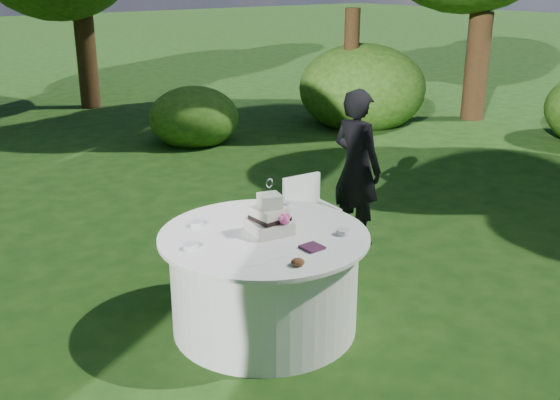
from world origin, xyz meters
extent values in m
plane|color=#13340E|center=(0.00, 0.00, 0.00)|extent=(80.00, 80.00, 0.00)
cube|color=#401B35|center=(0.10, -0.43, 0.78)|extent=(0.14, 0.14, 0.02)
ellipsoid|color=white|center=(-0.23, -0.39, 0.78)|extent=(0.48, 0.07, 0.01)
imported|color=black|center=(1.74, 0.82, 0.78)|extent=(0.42, 0.60, 1.55)
cylinder|color=white|center=(0.00, 0.00, 0.37)|extent=(1.40, 1.40, 0.74)
cylinder|color=silver|center=(0.00, 0.00, 0.76)|extent=(1.56, 1.56, 0.03)
cube|color=beige|center=(0.05, -0.01, 0.82)|extent=(0.33, 0.33, 0.09)
cube|color=white|center=(0.05, -0.01, 0.92)|extent=(0.22, 0.22, 0.09)
cube|color=silver|center=(0.05, -0.01, 1.02)|extent=(0.19, 0.19, 0.09)
cube|color=black|center=(0.05, -0.01, 0.89)|extent=(0.24, 0.24, 0.03)
sphere|color=#F34799|center=(0.08, -0.14, 0.91)|extent=(0.08, 0.08, 0.08)
cylinder|color=silver|center=(0.05, -0.01, 1.09)|extent=(0.01, 0.01, 0.05)
torus|color=silver|center=(0.05, -0.01, 1.16)|extent=(0.07, 0.02, 0.07)
cube|color=silver|center=(0.92, 0.53, 0.44)|extent=(0.42, 0.42, 0.04)
cube|color=silver|center=(0.94, 0.70, 0.68)|extent=(0.39, 0.07, 0.38)
cylinder|color=white|center=(0.75, 0.39, 0.21)|extent=(0.03, 0.03, 0.42)
cylinder|color=silver|center=(1.06, 0.36, 0.21)|extent=(0.03, 0.03, 0.42)
cylinder|color=white|center=(0.78, 0.70, 0.21)|extent=(0.03, 0.03, 0.42)
cylinder|color=silver|center=(1.09, 0.67, 0.21)|extent=(0.03, 0.03, 0.42)
cube|color=white|center=(0.74, 0.54, 0.60)|extent=(0.06, 0.35, 0.03)
cube|color=white|center=(1.10, 0.51, 0.60)|extent=(0.06, 0.35, 0.03)
cylinder|color=silver|center=(0.50, 0.37, 0.79)|extent=(0.10, 0.10, 0.04)
cylinder|color=silver|center=(-0.32, 0.43, 0.79)|extent=(0.10, 0.10, 0.04)
cylinder|color=silver|center=(0.45, -0.37, 0.79)|extent=(0.10, 0.10, 0.04)
cylinder|color=silver|center=(-0.57, 0.08, 0.79)|extent=(0.10, 0.10, 0.04)
ellipsoid|color=#562D16|center=(-0.15, -0.58, 0.79)|extent=(0.09, 0.09, 0.05)
ellipsoid|color=#562D16|center=(0.36, 0.47, 0.79)|extent=(0.09, 0.09, 0.05)
camera|label=1|loc=(-2.64, -3.60, 2.59)|focal=42.00mm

